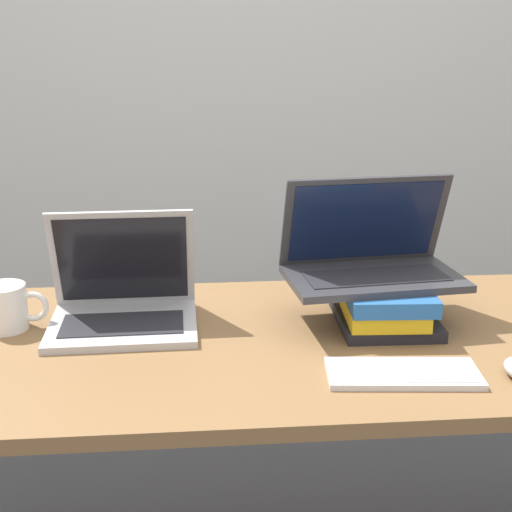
# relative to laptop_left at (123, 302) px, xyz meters

# --- Properties ---
(wall_back) EXTENTS (8.00, 0.05, 2.70)m
(wall_back) POSITION_rel_laptop_left_xyz_m (0.37, 1.28, 0.56)
(wall_back) COLOR silver
(wall_back) RESTS_ON ground_plane
(desk) EXTENTS (1.76, 0.72, 0.74)m
(desk) POSITION_rel_laptop_left_xyz_m (0.37, -0.10, -0.12)
(desk) COLOR brown
(desk) RESTS_ON ground_plane
(laptop_left) EXTENTS (0.32, 0.26, 0.25)m
(laptop_left) POSITION_rel_laptop_left_xyz_m (0.00, 0.00, 0.00)
(laptop_left) COLOR #B2B2B7
(laptop_left) RESTS_ON desk
(book_stack) EXTENTS (0.21, 0.28, 0.09)m
(book_stack) POSITION_rel_laptop_left_xyz_m (0.57, -0.04, -0.00)
(book_stack) COLOR black
(book_stack) RESTS_ON desk
(laptop_on_books) EXTENTS (0.39, 0.26, 0.22)m
(laptop_on_books) POSITION_rel_laptop_left_xyz_m (0.54, -0.01, 0.09)
(laptop_on_books) COLOR #333338
(laptop_on_books) RESTS_ON book_stack
(wireless_keyboard) EXTENTS (0.29, 0.14, 0.01)m
(wireless_keyboard) POSITION_rel_laptop_left_xyz_m (0.54, -0.30, -0.04)
(wireless_keyboard) COLOR silver
(wireless_keyboard) RESTS_ON desk
(mug) EXTENTS (0.14, 0.10, 0.10)m
(mug) POSITION_rel_laptop_left_xyz_m (-0.25, -0.01, -0.00)
(mug) COLOR white
(mug) RESTS_ON desk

